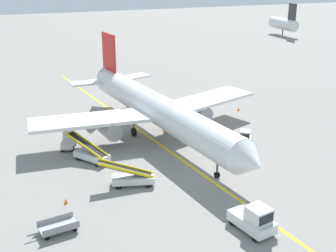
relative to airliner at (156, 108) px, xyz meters
The scene contains 16 objects.
ground_plane 11.64m from the airliner, 84.99° to the right, with size 300.00×300.00×0.00m, color gray.
taxi_line_yellow 6.97m from the airliner, 89.24° to the right, with size 0.30×80.00×0.01m, color yellow.
airliner is the anchor object (origin of this frame).
pushback_tug 20.96m from the airliner, 89.15° to the right, with size 2.59×3.91×2.20m.
baggage_tug_near_wing 10.52m from the airliner, 40.05° to the right, with size 2.41×2.72×2.10m.
baggage_tug_by_cargo_door 10.33m from the airliner, behind, with size 1.99×2.69×2.10m.
belt_loader_forward_hold 9.71m from the airliner, 154.83° to the right, with size 3.86×4.83×2.59m.
belt_loader_aft_hold 12.41m from the airliner, 120.17° to the right, with size 5.16×2.49×2.59m.
baggage_cart_loaded 20.85m from the airliner, 130.49° to the right, with size 3.84×2.00×0.94m.
ground_crew_marshaller 10.16m from the airliner, 56.88° to the right, with size 0.36×0.24×1.70m.
safety_cone_nose_left 17.18m from the airliner, 136.37° to the right, with size 0.36×0.36×0.44m, color orange.
safety_cone_nose_right 3.56m from the airliner, 27.77° to the left, with size 0.36×0.36×0.44m, color orange.
safety_cone_wingtip_left 8.65m from the airliner, ahead, with size 0.36×0.36×0.44m, color orange.
safety_cone_wingtip_right 11.44m from the airliner, 49.10° to the right, with size 0.36×0.36×0.44m, color orange.
safety_cone_tail_area 14.85m from the airliner, 19.91° to the left, with size 0.36×0.36×0.44m, color orange.
distant_aircraft_mid_right 81.95m from the airliner, 45.35° to the left, with size 3.00×10.10×8.80m.
Camera 1 is at (-16.98, -34.25, 19.06)m, focal length 47.65 mm.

